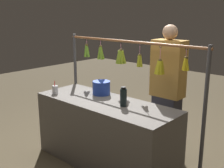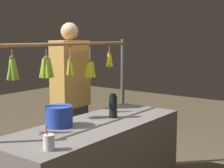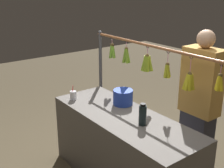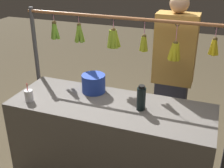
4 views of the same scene
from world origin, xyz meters
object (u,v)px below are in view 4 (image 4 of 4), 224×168
Objects in this scene: blue_bucket at (94,83)px; drink_cup at (29,96)px; vendor_person at (172,79)px; water_bottle at (141,98)px.

blue_bucket is 0.61m from drink_cup.
vendor_person is at bearing -142.14° from drink_cup.
water_bottle is 0.55m from blue_bucket.
water_bottle is at bearing 77.38° from vendor_person.
blue_bucket is (0.52, -0.18, -0.02)m from water_bottle.
drink_cup is (0.99, 0.21, -0.05)m from water_bottle.
drink_cup is at bearing 11.69° from water_bottle.
water_bottle is 0.71m from vendor_person.
vendor_person reaches higher than water_bottle.
blue_bucket is 0.85m from vendor_person.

